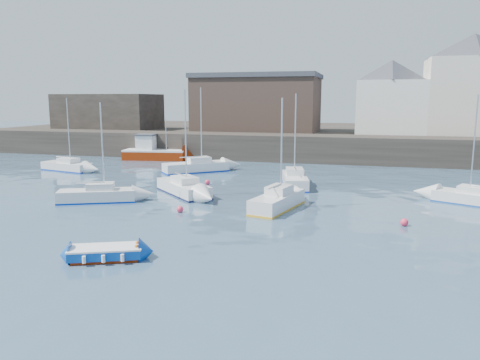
% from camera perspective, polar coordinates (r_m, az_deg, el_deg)
% --- Properties ---
extents(water, '(220.00, 220.00, 0.00)m').
position_cam_1_polar(water, '(22.07, -8.32, -8.99)').
color(water, '#2D4760').
rests_on(water, ground).
extents(quay_wall, '(90.00, 5.00, 3.00)m').
position_cam_1_polar(quay_wall, '(55.05, 6.32, 3.94)').
color(quay_wall, '#28231E').
rests_on(quay_wall, ground).
extents(land_strip, '(90.00, 32.00, 2.80)m').
position_cam_1_polar(land_strip, '(72.83, 8.55, 5.23)').
color(land_strip, '#28231E').
rests_on(land_strip, ground).
extents(bldg_east_a, '(13.36, 13.36, 11.80)m').
position_cam_1_polar(bldg_east_a, '(62.21, 26.38, 10.40)').
color(bldg_east_a, beige).
rests_on(bldg_east_a, land_strip).
extents(bldg_east_d, '(11.14, 11.14, 8.95)m').
position_cam_1_polar(bldg_east_d, '(60.66, 17.89, 9.62)').
color(bldg_east_d, white).
rests_on(bldg_east_d, land_strip).
extents(warehouse, '(16.40, 10.40, 7.60)m').
position_cam_1_polar(warehouse, '(63.78, 2.15, 9.39)').
color(warehouse, '#3D2D26').
rests_on(warehouse, land_strip).
extents(bldg_west, '(14.00, 8.00, 5.00)m').
position_cam_1_polar(bldg_west, '(71.19, -15.74, 8.02)').
color(bldg_west, '#353028').
rests_on(bldg_west, land_strip).
extents(blue_dinghy, '(3.47, 2.53, 0.61)m').
position_cam_1_polar(blue_dinghy, '(21.92, -16.05, -8.49)').
color(blue_dinghy, maroon).
rests_on(blue_dinghy, ground).
extents(fishing_boat, '(7.65, 3.75, 4.86)m').
position_cam_1_polar(fishing_boat, '(56.52, -10.53, 3.41)').
color(fishing_boat, maroon).
rests_on(fishing_boat, ground).
extents(sailboat_a, '(5.50, 3.72, 6.86)m').
position_cam_1_polar(sailboat_a, '(34.13, -16.98, -1.76)').
color(sailboat_a, silver).
rests_on(sailboat_a, ground).
extents(sailboat_b, '(5.71, 5.60, 7.79)m').
position_cam_1_polar(sailboat_b, '(35.51, -6.89, -0.92)').
color(sailboat_b, silver).
rests_on(sailboat_b, ground).
extents(sailboat_c, '(2.95, 5.71, 7.18)m').
position_cam_1_polar(sailboat_c, '(30.62, 4.61, -2.53)').
color(sailboat_c, silver).
rests_on(sailboat_c, ground).
extents(sailboat_d, '(6.03, 4.18, 7.40)m').
position_cam_1_polar(sailboat_d, '(35.62, 27.02, -2.00)').
color(sailboat_d, silver).
rests_on(sailboat_d, ground).
extents(sailboat_e, '(5.86, 3.02, 7.20)m').
position_cam_1_polar(sailboat_e, '(50.06, -20.34, 1.61)').
color(sailboat_e, silver).
rests_on(sailboat_e, ground).
extents(sailboat_f, '(3.07, 6.06, 7.54)m').
position_cam_1_polar(sailboat_f, '(38.81, 6.68, 0.03)').
color(sailboat_f, silver).
rests_on(sailboat_f, ground).
extents(sailboat_h, '(6.17, 5.69, 8.20)m').
position_cam_1_polar(sailboat_h, '(46.30, -5.38, 1.65)').
color(sailboat_h, silver).
rests_on(sailboat_h, ground).
extents(buoy_near, '(0.43, 0.43, 0.43)m').
position_cam_1_polar(buoy_near, '(30.00, -7.32, -3.92)').
color(buoy_near, '#F43153').
rests_on(buoy_near, ground).
extents(buoy_mid, '(0.45, 0.45, 0.45)m').
position_cam_1_polar(buoy_mid, '(28.19, 19.37, -5.30)').
color(buoy_mid, '#F43153').
rests_on(buoy_mid, ground).
extents(buoy_far, '(0.44, 0.44, 0.44)m').
position_cam_1_polar(buoy_far, '(39.41, -4.00, -0.56)').
color(buoy_far, '#F43153').
rests_on(buoy_far, ground).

